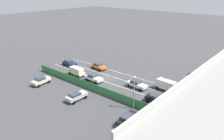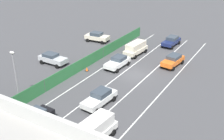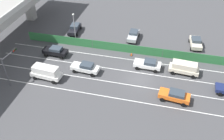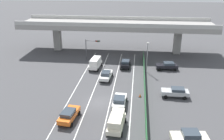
{
  "view_description": "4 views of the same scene",
  "coord_description": "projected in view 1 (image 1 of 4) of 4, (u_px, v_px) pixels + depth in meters",
  "views": [
    {
      "loc": [
        37.06,
        32.96,
        20.73
      ],
      "look_at": [
        -1.75,
        0.54,
        1.7
      ],
      "focal_mm": 35.56,
      "sensor_mm": 36.0,
      "label": 1
    },
    {
      "loc": [
        -15.06,
        30.96,
        16.62
      ],
      "look_at": [
        1.48,
        3.58,
        1.77
      ],
      "focal_mm": 44.78,
      "sensor_mm": 36.0,
      "label": 2
    },
    {
      "loc": [
        -29.75,
        -2.77,
        25.01
      ],
      "look_at": [
        -1.19,
        4.17,
        2.03
      ],
      "focal_mm": 39.14,
      "sensor_mm": 36.0,
      "label": 3
    },
    {
      "loc": [
        5.6,
        -33.08,
        18.81
      ],
      "look_at": [
        1.13,
        7.59,
        2.48
      ],
      "focal_mm": 38.76,
      "sensor_mm": 36.0,
      "label": 4
    }
  ],
  "objects": [
    {
      "name": "ground_plane",
      "position": [
        106.0,
        78.0,
        53.69
      ],
      "size": [
        300.0,
        300.0,
        0.0
      ],
      "primitive_type": "plane",
      "color": "#424244"
    },
    {
      "name": "lane_line_left_edge",
      "position": [
        129.0,
        75.0,
        55.21
      ],
      "size": [
        0.14,
        42.91,
        0.01
      ],
      "primitive_type": "cube",
      "color": "silver",
      "rests_on": "ground"
    },
    {
      "name": "lane_line_mid_left",
      "position": [
        121.0,
        79.0,
        52.82
      ],
      "size": [
        0.14,
        42.91,
        0.01
      ],
      "primitive_type": "cube",
      "color": "silver",
      "rests_on": "ground"
    },
    {
      "name": "lane_line_mid_right",
      "position": [
        112.0,
        84.0,
        50.43
      ],
      "size": [
        0.14,
        42.91,
        0.01
      ],
      "primitive_type": "cube",
      "color": "silver",
      "rests_on": "ground"
    },
    {
      "name": "lane_line_right_edge",
      "position": [
        102.0,
        89.0,
        48.03
      ],
      "size": [
        0.14,
        42.91,
        0.01
      ],
      "primitive_type": "cube",
      "color": "silver",
      "rests_on": "ground"
    },
    {
      "name": "green_fence",
      "position": [
        96.0,
        88.0,
        46.24
      ],
      "size": [
        0.1,
        39.01,
        1.71
      ],
      "color": "#2D753D",
      "rests_on": "ground"
    },
    {
      "name": "car_van_cream",
      "position": [
        77.0,
        71.0,
        54.95
      ],
      "size": [
        2.37,
        4.84,
        2.03
      ],
      "color": "beige",
      "rests_on": "ground"
    },
    {
      "name": "car_hatchback_white",
      "position": [
        137.0,
        84.0,
        48.15
      ],
      "size": [
        2.2,
        4.73,
        1.68
      ],
      "color": "silver",
      "rests_on": "ground"
    },
    {
      "name": "car_sedan_black",
      "position": [
        157.0,
        99.0,
        41.73
      ],
      "size": [
        2.1,
        4.43,
        1.67
      ],
      "color": "black",
      "rests_on": "ground"
    },
    {
      "name": "car_sedan_navy",
      "position": [
        69.0,
        63.0,
        61.68
      ],
      "size": [
        2.2,
        4.59,
        1.6
      ],
      "color": "navy",
      "rests_on": "ground"
    },
    {
      "name": "car_sedan_white",
      "position": [
        94.0,
        78.0,
        51.61
      ],
      "size": [
        2.2,
        4.53,
        1.62
      ],
      "color": "white",
      "rests_on": "ground"
    },
    {
      "name": "car_taxi_orange",
      "position": [
        98.0,
        66.0,
        59.1
      ],
      "size": [
        2.36,
        4.53,
        1.62
      ],
      "color": "orange",
      "rests_on": "ground"
    },
    {
      "name": "car_van_white",
      "position": [
        166.0,
        85.0,
        46.92
      ],
      "size": [
        2.35,
        5.01,
        2.25
      ],
      "color": "silver",
      "rests_on": "ground"
    },
    {
      "name": "parked_sedan_cream",
      "position": [
        41.0,
        80.0,
        49.94
      ],
      "size": [
        4.46,
        2.4,
        1.72
      ],
      "color": "beige",
      "rests_on": "ground"
    },
    {
      "name": "parked_wagon_silver",
      "position": [
        76.0,
        96.0,
        42.9
      ],
      "size": [
        4.4,
        2.01,
        1.62
      ],
      "color": "#B2B5B7",
      "rests_on": "ground"
    },
    {
      "name": "parked_sedan_dark",
      "position": [
        128.0,
        118.0,
        35.63
      ],
      "size": [
        4.63,
        2.27,
        1.62
      ],
      "color": "black",
      "rests_on": "ground"
    },
    {
      "name": "traffic_light",
      "position": [
        193.0,
        77.0,
        44.57
      ],
      "size": [
        3.35,
        0.64,
        5.09
      ],
      "color": "#47474C",
      "rests_on": "ground"
    },
    {
      "name": "street_lamp",
      "position": [
        134.0,
        89.0,
        38.84
      ],
      "size": [
        0.6,
        0.36,
        6.32
      ],
      "color": "gray",
      "rests_on": "ground"
    },
    {
      "name": "traffic_cone",
      "position": [
        95.0,
        88.0,
        47.62
      ],
      "size": [
        0.47,
        0.47,
        0.6
      ],
      "color": "orange",
      "rests_on": "ground"
    }
  ]
}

